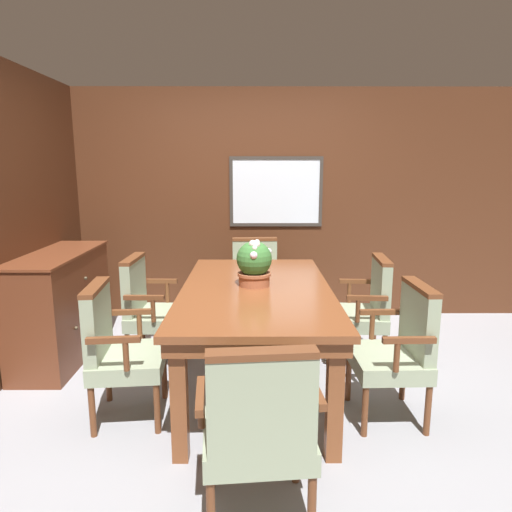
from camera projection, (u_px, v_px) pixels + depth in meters
ground_plane at (247, 397)px, 3.31m from camera, size 14.00×14.00×0.00m
wall_back at (249, 205)px, 4.96m from camera, size 7.20×0.08×2.45m
dining_table at (256, 299)px, 3.34m from camera, size 1.08×1.97×0.78m
chair_left_far at (149, 306)px, 3.82m from camera, size 0.47×0.57×0.91m
chair_right_near at (399, 346)px, 2.96m from camera, size 0.47×0.56×0.91m
chair_head_near at (259, 427)px, 2.05m from camera, size 0.58×0.50×0.91m
chair_right_far at (366, 306)px, 3.81m from camera, size 0.49×0.58×0.91m
chair_head_far at (255, 279)px, 4.72m from camera, size 0.57×0.48×0.91m
chair_left_near at (117, 346)px, 2.96m from camera, size 0.50×0.58×0.91m
potted_plant at (254, 263)px, 3.33m from camera, size 0.26×0.27×0.35m
sideboard_cabinet at (61, 306)px, 3.93m from camera, size 0.47×1.28×0.92m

